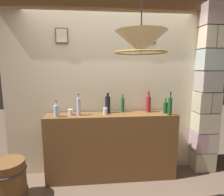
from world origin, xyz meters
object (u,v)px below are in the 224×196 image
glass_tumbler_shot (105,111)px  liquor_bottle_bourbon (79,107)px  pendant_lamp (141,43)px  glass_tumbler_highball (170,109)px  wooden_barrel (9,181)px  liquor_bottle_amaro (108,104)px  glass_tumbler_rocks (71,112)px  liquor_bottle_rye (165,108)px  liquor_bottle_rum (170,106)px  liquor_bottle_vermouth (123,105)px  liquor_bottle_brandy (148,104)px  liquor_bottle_port (56,111)px

glass_tumbler_shot → liquor_bottle_bourbon: bearing=-176.9°
pendant_lamp → glass_tumbler_highball: bearing=54.4°
wooden_barrel → liquor_bottle_amaro: bearing=20.5°
glass_tumbler_highball → glass_tumbler_rocks: bearing=-176.9°
liquor_bottle_rye → glass_tumbler_highball: 0.16m
liquor_bottle_amaro → glass_tumbler_shot: liquor_bottle_amaro is taller
liquor_bottle_amaro → liquor_bottle_rum: (0.89, -0.21, 0.00)m
liquor_bottle_amaro → glass_tumbler_highball: (0.98, -0.00, -0.10)m
liquor_bottle_amaro → glass_tumbler_shot: 0.13m
liquor_bottle_rye → glass_tumbler_rocks: liquor_bottle_rye is taller
liquor_bottle_vermouth → glass_tumbler_highball: bearing=-2.0°
liquor_bottle_vermouth → wooden_barrel: (-1.53, -0.51, -0.86)m
liquor_bottle_bourbon → wooden_barrel: bearing=-156.6°
liquor_bottle_vermouth → liquor_bottle_amaro: 0.23m
liquor_bottle_bourbon → glass_tumbler_highball: size_ratio=4.31×
liquor_bottle_rum → glass_tumbler_highball: 0.25m
liquor_bottle_amaro → pendant_lamp: 1.33m
liquor_bottle_bourbon → glass_tumbler_shot: liquor_bottle_bourbon is taller
liquor_bottle_amaro → liquor_bottle_rum: bearing=-13.4°
liquor_bottle_bourbon → wooden_barrel: size_ratio=0.58×
pendant_lamp → wooden_barrel: (-1.52, 0.58, -1.64)m
liquor_bottle_vermouth → pendant_lamp: 1.34m
liquor_bottle_bourbon → liquor_bottle_brandy: 1.06m
liquor_bottle_brandy → wooden_barrel: 2.16m
liquor_bottle_port → liquor_bottle_rum: bearing=-1.7°
glass_tumbler_shot → wooden_barrel: bearing=-162.4°
glass_tumbler_shot → glass_tumbler_rocks: bearing=179.7°
liquor_bottle_rye → wooden_barrel: (-2.16, -0.38, -0.83)m
glass_tumbler_rocks → liquor_bottle_bourbon: bearing=-10.7°
wooden_barrel → liquor_bottle_rye: bearing=10.0°
liquor_bottle_brandy → glass_tumbler_shot: liquor_bottle_brandy is taller
liquor_bottle_brandy → wooden_barrel: liquor_bottle_brandy is taller
liquor_bottle_rye → pendant_lamp: size_ratio=0.37×
liquor_bottle_rye → liquor_bottle_port: bearing=-177.8°
liquor_bottle_vermouth → glass_tumbler_highball: (0.75, -0.03, -0.08)m
pendant_lamp → liquor_bottle_port: bearing=136.6°
liquor_bottle_brandy → glass_tumbler_highball: bearing=1.4°
liquor_bottle_rye → liquor_bottle_vermouth: (-0.63, 0.13, 0.03)m
liquor_bottle_port → liquor_bottle_brandy: size_ratio=0.73×
liquor_bottle_rum → liquor_bottle_brandy: size_ratio=1.06×
liquor_bottle_brandy → pendant_lamp: pendant_lamp is taller
liquor_bottle_amaro → liquor_bottle_port: size_ratio=1.33×
liquor_bottle_rye → wooden_barrel: 2.34m
liquor_bottle_vermouth → wooden_barrel: 1.82m
liquor_bottle_vermouth → liquor_bottle_port: liquor_bottle_vermouth is taller
glass_tumbler_highball → liquor_bottle_amaro: bearing=179.9°
liquor_bottle_vermouth → liquor_bottle_port: size_ratio=1.22×
glass_tumbler_highball → pendant_lamp: size_ratio=0.12×
liquor_bottle_brandy → pendant_lamp: bearing=-111.2°
liquor_bottle_bourbon → pendant_lamp: pendant_lamp is taller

